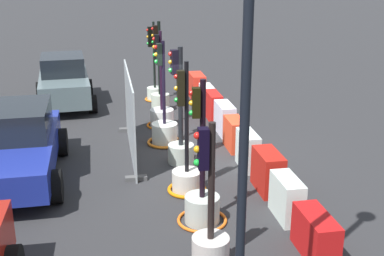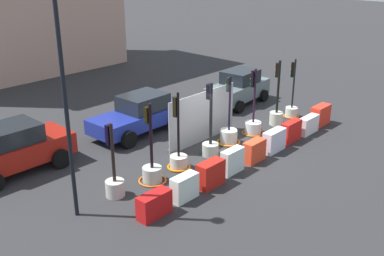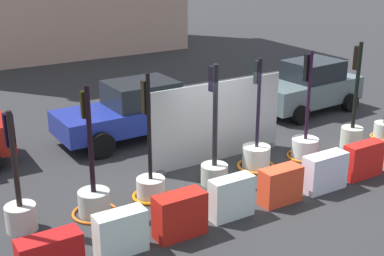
# 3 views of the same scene
# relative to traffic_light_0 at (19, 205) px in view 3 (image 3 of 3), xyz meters

# --- Properties ---
(ground_plane) EXTENTS (120.00, 120.00, 0.00)m
(ground_plane) POSITION_rel_traffic_light_0_xyz_m (5.22, -0.46, -0.55)
(ground_plane) COLOR #2A2A2C
(traffic_light_0) EXTENTS (0.62, 0.62, 2.51)m
(traffic_light_0) POSITION_rel_traffic_light_0_xyz_m (0.00, 0.00, 0.00)
(traffic_light_0) COLOR #BAB1AA
(traffic_light_0) RESTS_ON ground_plane
(traffic_light_1) EXTENTS (0.97, 0.97, 2.82)m
(traffic_light_1) POSITION_rel_traffic_light_0_xyz_m (1.49, -0.16, -0.12)
(traffic_light_1) COLOR #AEB5AA
(traffic_light_1) RESTS_ON ground_plane
(traffic_light_2) EXTENTS (0.86, 0.86, 2.88)m
(traffic_light_2) POSITION_rel_traffic_light_0_xyz_m (2.86, -0.09, -0.11)
(traffic_light_2) COLOR beige
(traffic_light_2) RESTS_ON ground_plane
(traffic_light_3) EXTENTS (0.64, 0.64, 2.91)m
(traffic_light_3) POSITION_rel_traffic_light_0_xyz_m (4.50, -0.21, 0.06)
(traffic_light_3) COLOR #A8B3A5
(traffic_light_3) RESTS_ON ground_plane
(traffic_light_4) EXTENTS (0.98, 0.98, 2.84)m
(traffic_light_4) POSITION_rel_traffic_light_0_xyz_m (5.93, 0.01, -0.16)
(traffic_light_4) COLOR silver
(traffic_light_4) RESTS_ON ground_plane
(traffic_light_5) EXTENTS (0.94, 0.94, 2.88)m
(traffic_light_5) POSITION_rel_traffic_light_0_xyz_m (7.48, -0.10, -0.13)
(traffic_light_5) COLOR silver
(traffic_light_5) RESTS_ON ground_plane
(traffic_light_6) EXTENTS (0.61, 0.61, 2.97)m
(traffic_light_6) POSITION_rel_traffic_light_0_xyz_m (9.09, -0.24, 0.03)
(traffic_light_6) COLOR beige
(traffic_light_6) RESTS_ON ground_plane
(traffic_light_7) EXTENTS (0.75, 0.75, 2.81)m
(traffic_light_7) POSITION_rel_traffic_light_0_xyz_m (10.47, -0.20, -0.09)
(traffic_light_7) COLOR silver
(traffic_light_7) RESTS_ON ground_plane
(construction_barrier_0) EXTENTS (1.10, 0.46, 0.76)m
(construction_barrier_0) POSITION_rel_traffic_light_0_xyz_m (0.02, -1.84, -0.17)
(construction_barrier_0) COLOR red
(construction_barrier_0) RESTS_ON ground_plane
(construction_barrier_1) EXTENTS (0.97, 0.41, 0.84)m
(construction_barrier_1) POSITION_rel_traffic_light_0_xyz_m (1.36, -1.82, -0.13)
(construction_barrier_1) COLOR silver
(construction_barrier_1) RESTS_ON ground_plane
(construction_barrier_2) EXTENTS (1.03, 0.47, 0.89)m
(construction_barrier_2) POSITION_rel_traffic_light_0_xyz_m (2.60, -1.85, -0.10)
(construction_barrier_2) COLOR #B51B13
(construction_barrier_2) RESTS_ON ground_plane
(construction_barrier_3) EXTENTS (0.97, 0.37, 0.90)m
(construction_barrier_3) POSITION_rel_traffic_light_0_xyz_m (3.89, -1.77, -0.10)
(construction_barrier_3) COLOR silver
(construction_barrier_3) RESTS_ON ground_plane
(construction_barrier_4) EXTENTS (0.96, 0.43, 0.83)m
(construction_barrier_4) POSITION_rel_traffic_light_0_xyz_m (5.19, -1.79, -0.14)
(construction_barrier_4) COLOR #E64123
(construction_barrier_4) RESTS_ON ground_plane
(construction_barrier_5) EXTENTS (1.09, 0.42, 0.88)m
(construction_barrier_5) POSITION_rel_traffic_light_0_xyz_m (6.49, -1.82, -0.11)
(construction_barrier_5) COLOR silver
(construction_barrier_5) RESTS_ON ground_plane
(construction_barrier_6) EXTENTS (1.08, 0.37, 0.87)m
(construction_barrier_6) POSITION_rel_traffic_light_0_xyz_m (7.81, -1.78, -0.11)
(construction_barrier_6) COLOR red
(construction_barrier_6) RESTS_ON ground_plane
(car_grey_saloon) EXTENTS (3.94, 2.23, 1.71)m
(car_grey_saloon) POSITION_rel_traffic_light_0_xyz_m (10.41, 2.95, 0.28)
(car_grey_saloon) COLOR slate
(car_grey_saloon) RESTS_ON ground_plane
(car_blue_estate) EXTENTS (4.42, 2.18, 1.66)m
(car_blue_estate) POSITION_rel_traffic_light_0_xyz_m (4.25, 3.62, 0.27)
(car_blue_estate) COLOR navy
(car_blue_estate) RESTS_ON ground_plane
(site_fence_panel) EXTENTS (3.91, 0.50, 2.12)m
(site_fence_panel) POSITION_rel_traffic_light_0_xyz_m (5.38, 0.96, 0.46)
(site_fence_panel) COLOR #9CA4A6
(site_fence_panel) RESTS_ON ground_plane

